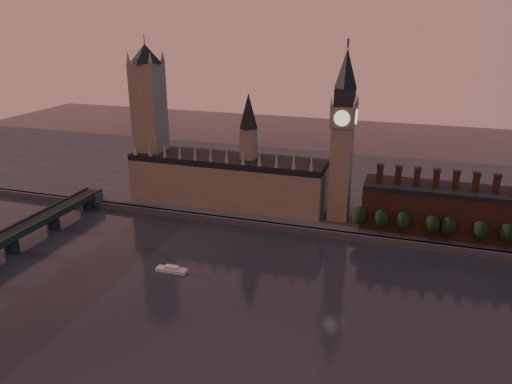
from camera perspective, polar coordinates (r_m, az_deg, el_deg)
ground at (r=221.55m, az=1.95°, el=-14.06°), size 900.00×900.00×0.00m
north_bank at (r=379.09m, az=9.47°, el=0.62°), size 900.00×182.00×4.00m
palace_of_westminster at (r=330.19m, az=-3.20°, el=1.62°), size 130.00×30.30×74.00m
victoria_tower at (r=344.67m, az=-12.06°, el=8.41°), size 24.00×24.00×108.00m
big_ben at (r=298.04m, az=9.88°, el=6.43°), size 15.00×15.00×107.00m
chimney_block at (r=307.74m, az=22.44°, el=-1.97°), size 110.00×25.00×37.00m
embankment_tree_0 at (r=295.10m, az=11.75°, el=-2.66°), size 8.60×8.60×14.88m
embankment_tree_1 at (r=293.53m, az=14.12°, el=-2.97°), size 8.60×8.60×14.88m
embankment_tree_2 at (r=293.14m, az=16.45°, el=-3.22°), size 8.60×8.60×14.88m
embankment_tree_3 at (r=293.37m, az=19.48°, el=-3.53°), size 8.60×8.60×14.88m
embankment_tree_4 at (r=294.66m, az=21.16°, el=-3.64°), size 8.60×8.60×14.88m
embankment_tree_5 at (r=295.38m, az=24.29°, el=-4.02°), size 8.60×8.60×14.88m
embankment_tree_6 at (r=297.63m, az=26.79°, el=-4.23°), size 8.60×8.60×14.88m
river_boat at (r=259.09m, az=-9.62°, el=-8.73°), size 16.18×5.19×3.20m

